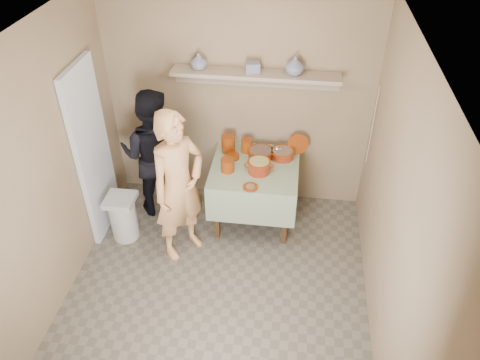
% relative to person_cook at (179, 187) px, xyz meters
% --- Properties ---
extents(ground, '(3.50, 3.50, 0.00)m').
position_rel_person_cook_xyz_m(ground, '(0.47, -0.67, -0.86)').
color(ground, '#696153').
rests_on(ground, ground).
extents(tile_panel, '(0.06, 0.70, 2.00)m').
position_rel_person_cook_xyz_m(tile_panel, '(-0.99, 0.28, 0.14)').
color(tile_panel, silver).
rests_on(tile_panel, ground).
extents(plate_stack_a, '(0.16, 0.16, 0.21)m').
position_rel_person_cook_xyz_m(plate_stack_a, '(0.38, 0.87, 0.01)').
color(plate_stack_a, maroon).
rests_on(plate_stack_a, serving_table).
extents(plate_stack_b, '(0.13, 0.13, 0.16)m').
position_rel_person_cook_xyz_m(plate_stack_b, '(0.59, 0.89, -0.02)').
color(plate_stack_b, maroon).
rests_on(plate_stack_b, serving_table).
extents(bowl_stack, '(0.15, 0.15, 0.15)m').
position_rel_person_cook_xyz_m(bowl_stack, '(0.43, 0.48, -0.02)').
color(bowl_stack, maroon).
rests_on(bowl_stack, serving_table).
extents(empty_bowl, '(0.16, 0.16, 0.05)m').
position_rel_person_cook_xyz_m(empty_bowl, '(0.44, 0.73, -0.07)').
color(empty_bowl, maroon).
rests_on(empty_bowl, serving_table).
extents(propped_lid, '(0.25, 0.10, 0.24)m').
position_rel_person_cook_xyz_m(propped_lid, '(1.17, 0.94, 0.02)').
color(propped_lid, maroon).
rests_on(propped_lid, serving_table).
extents(vase_right, '(0.19, 0.19, 0.20)m').
position_rel_person_cook_xyz_m(vase_right, '(1.07, 0.96, 0.96)').
color(vase_right, navy).
rests_on(vase_right, wall_shelf).
extents(vase_left, '(0.20, 0.20, 0.18)m').
position_rel_person_cook_xyz_m(vase_left, '(0.06, 0.96, 0.95)').
color(vase_left, navy).
rests_on(vase_left, wall_shelf).
extents(ceramic_box, '(0.17, 0.14, 0.11)m').
position_rel_person_cook_xyz_m(ceramic_box, '(0.64, 0.95, 0.91)').
color(ceramic_box, navy).
rests_on(ceramic_box, wall_shelf).
extents(person_cook, '(0.71, 0.75, 1.72)m').
position_rel_person_cook_xyz_m(person_cook, '(0.00, 0.00, 0.00)').
color(person_cook, '#E6A163').
rests_on(person_cook, ground).
extents(person_helper, '(0.78, 0.61, 1.59)m').
position_rel_person_cook_xyz_m(person_helper, '(-0.46, 0.65, -0.06)').
color(person_helper, black).
rests_on(person_helper, ground).
extents(room_shell, '(3.04, 3.54, 2.62)m').
position_rel_person_cook_xyz_m(room_shell, '(0.47, -0.67, 0.75)').
color(room_shell, '#9B805F').
rests_on(room_shell, ground).
extents(serving_table, '(0.97, 0.97, 0.76)m').
position_rel_person_cook_xyz_m(serving_table, '(0.72, 0.61, -0.22)').
color(serving_table, '#4C2D16').
rests_on(serving_table, ground).
extents(cazuela_meat_a, '(0.30, 0.30, 0.10)m').
position_rel_person_cook_xyz_m(cazuela_meat_a, '(0.76, 0.79, -0.04)').
color(cazuela_meat_a, maroon).
rests_on(cazuela_meat_a, serving_table).
extents(cazuela_meat_b, '(0.28, 0.28, 0.10)m').
position_rel_person_cook_xyz_m(cazuela_meat_b, '(1.01, 0.82, -0.04)').
color(cazuela_meat_b, maroon).
rests_on(cazuela_meat_b, serving_table).
extents(ladle, '(0.08, 0.26, 0.19)m').
position_rel_person_cook_xyz_m(ladle, '(0.94, 0.82, 0.01)').
color(ladle, silver).
rests_on(ladle, cazuela_meat_b).
extents(cazuela_rice, '(0.33, 0.25, 0.14)m').
position_rel_person_cook_xyz_m(cazuela_rice, '(0.77, 0.50, -0.01)').
color(cazuela_rice, maroon).
rests_on(cazuela_rice, serving_table).
extents(front_plate, '(0.16, 0.16, 0.03)m').
position_rel_person_cook_xyz_m(front_plate, '(0.71, 0.21, -0.09)').
color(front_plate, maroon).
rests_on(front_plate, serving_table).
extents(wall_shelf, '(1.80, 0.25, 0.21)m').
position_rel_person_cook_xyz_m(wall_shelf, '(0.67, 0.98, 0.81)').
color(wall_shelf, tan).
rests_on(wall_shelf, room_shell).
extents(trash_bin, '(0.32, 0.32, 0.56)m').
position_rel_person_cook_xyz_m(trash_bin, '(-0.71, 0.10, -0.58)').
color(trash_bin, silver).
rests_on(trash_bin, ground).
extents(electrical_cord, '(0.01, 0.05, 0.90)m').
position_rel_person_cook_xyz_m(electrical_cord, '(1.94, 0.81, 0.39)').
color(electrical_cord, silver).
rests_on(electrical_cord, wall_shelf).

